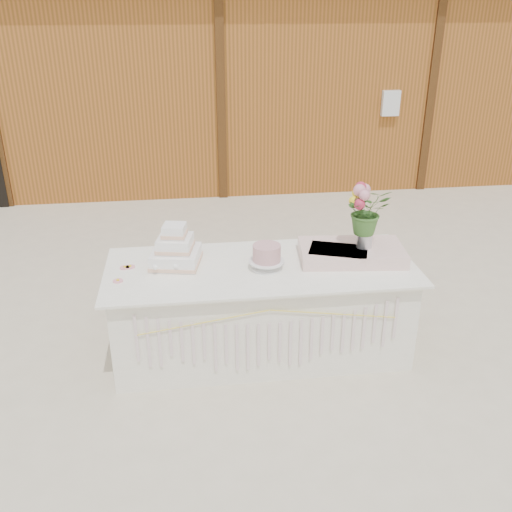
% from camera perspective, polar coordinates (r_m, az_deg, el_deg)
% --- Properties ---
extents(ground, '(80.00, 80.00, 0.00)m').
position_cam_1_polar(ground, '(4.80, 0.47, -9.33)').
color(ground, beige).
rests_on(ground, ground).
extents(barn, '(12.60, 4.60, 3.30)m').
position_cam_1_polar(barn, '(10.01, -4.52, 18.73)').
color(barn, '#9C5420').
rests_on(barn, ground).
extents(cake_table, '(2.40, 1.00, 0.77)m').
position_cam_1_polar(cake_table, '(4.59, 0.49, -5.35)').
color(cake_table, white).
rests_on(cake_table, ground).
extents(wedding_cake, '(0.43, 0.43, 0.33)m').
position_cam_1_polar(wedding_cake, '(4.45, -8.04, 0.49)').
color(wedding_cake, white).
rests_on(wedding_cake, cake_table).
extents(pink_cake_stand, '(0.27, 0.27, 0.20)m').
position_cam_1_polar(pink_cake_stand, '(4.33, 1.07, 0.03)').
color(pink_cake_stand, white).
rests_on(pink_cake_stand, cake_table).
extents(satin_runner, '(0.86, 0.55, 0.10)m').
position_cam_1_polar(satin_runner, '(4.59, 9.52, 0.35)').
color(satin_runner, '#FFD3CD').
rests_on(satin_runner, cake_table).
extents(flower_vase, '(0.12, 0.12, 0.17)m').
position_cam_1_polar(flower_vase, '(4.55, 10.82, 1.85)').
color(flower_vase, silver).
rests_on(flower_vase, satin_runner).
extents(bouquet, '(0.35, 0.31, 0.37)m').
position_cam_1_polar(bouquet, '(4.45, 11.09, 5.06)').
color(bouquet, '#3A6829').
rests_on(bouquet, flower_vase).
extents(loose_flowers, '(0.27, 0.39, 0.02)m').
position_cam_1_polar(loose_flowers, '(4.45, -12.79, -1.33)').
color(loose_flowers, pink).
rests_on(loose_flowers, cake_table).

